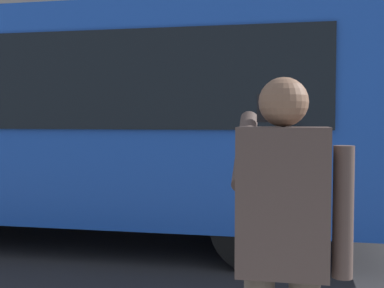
% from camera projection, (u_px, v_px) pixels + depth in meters
% --- Properties ---
extents(ground_plane, '(60.00, 60.00, 0.00)m').
position_uv_depth(ground_plane, '(237.00, 238.00, 6.86)').
color(ground_plane, '#232326').
extents(red_bus, '(9.05, 2.54, 3.08)m').
position_uv_depth(red_bus, '(48.00, 118.00, 6.97)').
color(red_bus, '#1947AD').
rests_on(red_bus, ground_plane).
extents(pedestrian_photographer, '(0.53, 0.52, 1.70)m').
position_uv_depth(pedestrian_photographer, '(283.00, 236.00, 2.20)').
color(pedestrian_photographer, '#4C4238').
rests_on(pedestrian_photographer, sidewalk_curb).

